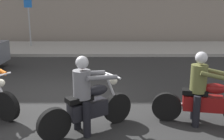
% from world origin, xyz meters
% --- Properties ---
extents(ground_plane, '(80.00, 80.00, 0.00)m').
position_xyz_m(ground_plane, '(0.00, 0.00, 0.00)').
color(ground_plane, black).
extents(sidewalk_slab, '(40.00, 4.40, 0.14)m').
position_xyz_m(sidewalk_slab, '(0.00, 8.00, 0.07)').
color(sidewalk_slab, gray).
rests_on(sidewalk_slab, ground_plane).
extents(motorcycle_with_rider_gray, '(1.79, 1.30, 1.55)m').
position_xyz_m(motorcycle_with_rider_gray, '(1.01, -1.85, 0.64)').
color(motorcycle_with_rider_gray, black).
rests_on(motorcycle_with_rider_gray, ground_plane).
extents(motorcycle_with_rider_olive, '(2.10, 0.77, 1.56)m').
position_xyz_m(motorcycle_with_rider_olive, '(3.41, -1.48, 0.64)').
color(motorcycle_with_rider_olive, black).
rests_on(motorcycle_with_rider_olive, ground_plane).
extents(street_sign_post, '(0.44, 0.08, 2.60)m').
position_xyz_m(street_sign_post, '(-3.16, 8.48, 1.71)').
color(street_sign_post, gray).
rests_on(street_sign_post, sidewalk_slab).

